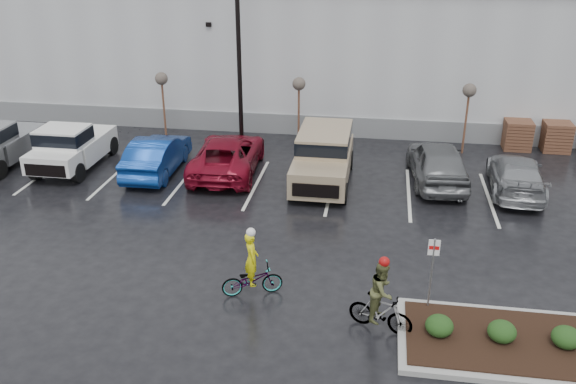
% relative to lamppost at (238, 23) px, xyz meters
% --- Properties ---
extents(ground, '(120.00, 120.00, 0.00)m').
position_rel_lamppost_xyz_m(ground, '(4.00, -12.00, -5.69)').
color(ground, black).
rests_on(ground, ground).
extents(warehouse, '(60.50, 15.50, 7.20)m').
position_rel_lamppost_xyz_m(warehouse, '(4.00, 9.99, -2.04)').
color(warehouse, '#B4B6B9').
rests_on(warehouse, ground).
extents(wooded_ridge, '(80.00, 25.00, 6.00)m').
position_rel_lamppost_xyz_m(wooded_ridge, '(4.00, 33.00, -2.69)').
color(wooded_ridge, '#2C421B').
rests_on(wooded_ridge, ground).
extents(lamppost, '(0.50, 1.00, 9.22)m').
position_rel_lamppost_xyz_m(lamppost, '(0.00, 0.00, 0.00)').
color(lamppost, black).
rests_on(lamppost, ground).
extents(sapling_west, '(0.60, 0.60, 3.20)m').
position_rel_lamppost_xyz_m(sapling_west, '(-4.00, 1.00, -2.96)').
color(sapling_west, '#4E2B1F').
rests_on(sapling_west, ground).
extents(sapling_mid, '(0.60, 0.60, 3.20)m').
position_rel_lamppost_xyz_m(sapling_mid, '(2.50, 1.00, -2.96)').
color(sapling_mid, '#4E2B1F').
rests_on(sapling_mid, ground).
extents(sapling_east, '(0.60, 0.60, 3.20)m').
position_rel_lamppost_xyz_m(sapling_east, '(10.00, 1.00, -2.96)').
color(sapling_east, '#4E2B1F').
rests_on(sapling_east, ground).
extents(pallet_stack_a, '(1.20, 1.20, 1.35)m').
position_rel_lamppost_xyz_m(pallet_stack_a, '(12.50, 2.00, -5.01)').
color(pallet_stack_a, '#4E2B1F').
rests_on(pallet_stack_a, ground).
extents(pallet_stack_b, '(1.20, 1.20, 1.35)m').
position_rel_lamppost_xyz_m(pallet_stack_b, '(14.20, 2.00, -5.01)').
color(pallet_stack_b, '#4E2B1F').
rests_on(pallet_stack_b, ground).
extents(curb_island, '(8.00, 3.00, 0.15)m').
position_rel_lamppost_xyz_m(curb_island, '(11.00, -13.00, -5.61)').
color(curb_island, gray).
rests_on(curb_island, ground).
extents(mulch_bed, '(7.60, 2.60, 0.04)m').
position_rel_lamppost_xyz_m(mulch_bed, '(11.00, -13.00, -5.52)').
color(mulch_bed, black).
rests_on(mulch_bed, curb_island).
extents(shrub_a, '(0.70, 0.70, 0.52)m').
position_rel_lamppost_xyz_m(shrub_a, '(8.00, -13.00, -5.27)').
color(shrub_a, '#123513').
rests_on(shrub_a, curb_island).
extents(shrub_b, '(0.70, 0.70, 0.52)m').
position_rel_lamppost_xyz_m(shrub_b, '(9.50, -13.00, -5.27)').
color(shrub_b, '#123513').
rests_on(shrub_b, curb_island).
extents(shrub_c, '(0.70, 0.70, 0.52)m').
position_rel_lamppost_xyz_m(shrub_c, '(11.00, -13.00, -5.27)').
color(shrub_c, '#123513').
rests_on(shrub_c, curb_island).
extents(fire_lane_sign, '(0.30, 0.05, 2.20)m').
position_rel_lamppost_xyz_m(fire_lane_sign, '(7.80, -11.80, -4.28)').
color(fire_lane_sign, gray).
rests_on(fire_lane_sign, ground).
extents(pickup_silver, '(2.10, 5.20, 1.96)m').
position_rel_lamppost_xyz_m(pickup_silver, '(-9.85, -3.25, -4.71)').
color(pickup_silver, '#95989C').
rests_on(pickup_silver, ground).
extents(pickup_white, '(2.10, 5.20, 1.96)m').
position_rel_lamppost_xyz_m(pickup_white, '(-6.52, -3.08, -4.71)').
color(pickup_white, white).
rests_on(pickup_white, ground).
extents(car_blue, '(1.77, 4.76, 1.56)m').
position_rel_lamppost_xyz_m(car_blue, '(-2.82, -3.37, -4.91)').
color(car_blue, navy).
rests_on(car_blue, ground).
extents(car_red, '(2.84, 5.64, 1.53)m').
position_rel_lamppost_xyz_m(car_red, '(0.06, -2.88, -4.92)').
color(car_red, maroon).
rests_on(car_red, ground).
extents(suv_tan, '(2.20, 5.10, 2.06)m').
position_rel_lamppost_xyz_m(suv_tan, '(4.09, -3.45, -4.66)').
color(suv_tan, tan).
rests_on(suv_tan, ground).
extents(car_grey, '(2.44, 5.16, 1.70)m').
position_rel_lamppost_xyz_m(car_grey, '(8.60, -2.60, -4.83)').
color(car_grey, slate).
rests_on(car_grey, ground).
extents(car_far_silver, '(2.27, 4.89, 1.38)m').
position_rel_lamppost_xyz_m(car_far_silver, '(11.55, -3.08, -4.99)').
color(car_far_silver, '#95989C').
rests_on(car_far_silver, ground).
extents(cyclist_hivis, '(1.81, 1.16, 2.08)m').
position_rel_lamppost_xyz_m(cyclist_hivis, '(2.97, -11.71, -5.03)').
color(cyclist_hivis, '#3F3F44').
rests_on(cyclist_hivis, ground).
extents(cyclist_olive, '(1.71, 0.99, 2.13)m').
position_rel_lamppost_xyz_m(cyclist_olive, '(6.54, -12.81, -4.90)').
color(cyclist_olive, '#3F3F44').
rests_on(cyclist_olive, ground).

